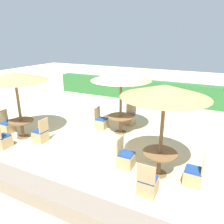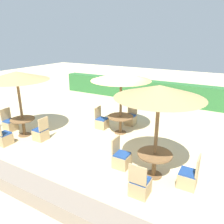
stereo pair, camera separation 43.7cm
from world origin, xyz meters
name	(u,v)px [view 1 (the left image)]	position (x,y,z in m)	size (l,w,h in m)	color
ground_plane	(105,138)	(0.00, 0.00, 0.00)	(40.00, 40.00, 0.00)	beige
hedge_row	(151,91)	(0.00, 5.96, 0.62)	(13.00, 0.70, 1.23)	#2D6B33
stone_border	(33,190)	(0.00, -3.70, 0.21)	(10.00, 0.56, 0.41)	gray
parasol_front_left	(15,77)	(-2.94, -1.37, 2.38)	(2.39, 2.39, 2.56)	brown
round_table_front_left	(22,125)	(-2.94, -1.37, 0.53)	(0.93, 0.93, 0.70)	brown
patio_chair_front_left_east	(41,135)	(-2.03, -1.32, 0.26)	(0.46, 0.46, 0.93)	tan
patio_chair_front_left_west	(7,126)	(-3.87, -1.32, 0.26)	(0.46, 0.46, 0.93)	tan
patio_chair_front_left_south	(3,140)	(-2.91, -2.28, 0.26)	(0.46, 0.46, 0.93)	tan
parasol_front_right	(165,91)	(2.50, -1.39, 2.44)	(2.30, 2.30, 2.62)	brown
round_table_front_right	(160,158)	(2.50, -1.39, 0.54)	(0.97, 0.97, 0.71)	brown
patio_chair_front_right_south	(148,185)	(2.47, -2.32, 0.26)	(0.46, 0.46, 0.93)	tan
patio_chair_front_right_east	(194,175)	(3.44, -1.40, 0.26)	(0.46, 0.46, 0.93)	tan
patio_chair_front_right_west	(126,159)	(1.49, -1.44, 0.26)	(0.46, 0.46, 0.93)	tan
parasol_center	(121,76)	(0.31, 0.76, 2.33)	(2.33, 2.33, 2.50)	brown
round_table_center	(120,120)	(0.31, 0.76, 0.56)	(1.03, 1.03, 0.73)	brown
patio_chair_center_west	(101,122)	(-0.63, 0.80, 0.26)	(0.46, 0.46, 0.93)	tan
patio_chair_center_north	(129,119)	(0.27, 1.80, 0.26)	(0.46, 0.46, 0.93)	tan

